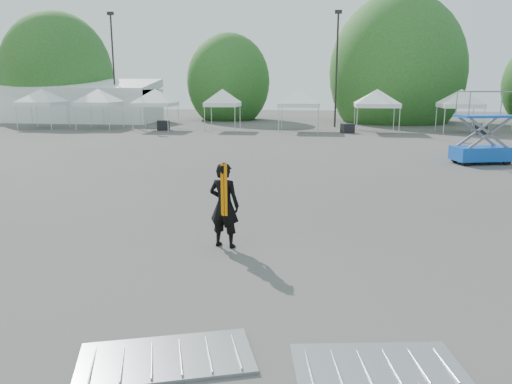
# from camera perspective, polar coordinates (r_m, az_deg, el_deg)

# --- Properties ---
(ground) EXTENTS (120.00, 120.00, 0.00)m
(ground) POSITION_cam_1_polar(r_m,az_deg,el_deg) (13.39, -1.49, -4.01)
(ground) COLOR #474442
(ground) RESTS_ON ground
(marquee) EXTENTS (15.00, 6.25, 4.23)m
(marquee) POSITION_cam_1_polar(r_m,az_deg,el_deg) (53.44, -19.32, 9.70)
(marquee) COLOR white
(marquee) RESTS_ON ground
(light_pole_west) EXTENTS (0.60, 0.25, 10.30)m
(light_pole_west) POSITION_cam_1_polar(r_m,az_deg,el_deg) (50.85, -16.01, 14.11)
(light_pole_west) COLOR black
(light_pole_west) RESTS_ON ground
(light_pole_east) EXTENTS (0.60, 0.25, 9.80)m
(light_pole_east) POSITION_cam_1_polar(r_m,az_deg,el_deg) (44.72, 9.22, 14.40)
(light_pole_east) COLOR black
(light_pole_east) RESTS_ON ground
(tree_far_w) EXTENTS (4.80, 4.80, 7.30)m
(tree_far_w) POSITION_cam_1_polar(r_m,az_deg,el_deg) (57.94, -21.75, 12.22)
(tree_far_w) COLOR #382314
(tree_far_w) RESTS_ON ground
(tree_mid_w) EXTENTS (4.16, 4.16, 6.33)m
(tree_mid_w) POSITION_cam_1_polar(r_m,az_deg,el_deg) (53.64, -3.16, 12.46)
(tree_mid_w) COLOR #382314
(tree_mid_w) RESTS_ON ground
(tree_mid_e) EXTENTS (5.12, 5.12, 7.79)m
(tree_mid_e) POSITION_cam_1_polar(r_m,az_deg,el_deg) (52.15, 15.79, 13.04)
(tree_mid_e) COLOR #382314
(tree_mid_e) RESTS_ON ground
(tent_a) EXTENTS (4.59, 4.59, 3.88)m
(tent_a) POSITION_cam_1_polar(r_m,az_deg,el_deg) (46.92, -23.33, 10.46)
(tent_a) COLOR silver
(tent_a) RESTS_ON ground
(tent_b) EXTENTS (4.43, 4.43, 3.88)m
(tent_b) POSITION_cam_1_polar(r_m,az_deg,el_deg) (44.95, -17.59, 10.85)
(tent_b) COLOR silver
(tent_b) RESTS_ON ground
(tent_c) EXTENTS (4.40, 4.40, 3.88)m
(tent_c) POSITION_cam_1_polar(r_m,az_deg,el_deg) (42.35, -11.46, 11.11)
(tent_c) COLOR silver
(tent_c) RESTS_ON ground
(tent_d) EXTENTS (3.77, 3.77, 3.88)m
(tent_d) POSITION_cam_1_polar(r_m,az_deg,el_deg) (41.29, -3.86, 11.30)
(tent_d) COLOR silver
(tent_d) RESTS_ON ground
(tent_e) EXTENTS (4.59, 4.59, 3.88)m
(tent_e) POSITION_cam_1_polar(r_m,az_deg,el_deg) (40.53, 5.01, 11.26)
(tent_e) COLOR silver
(tent_e) RESTS_ON ground
(tent_f) EXTENTS (4.75, 4.75, 3.88)m
(tent_f) POSITION_cam_1_polar(r_m,az_deg,el_deg) (40.86, 13.70, 10.98)
(tent_f) COLOR silver
(tent_f) RESTS_ON ground
(tent_g) EXTENTS (4.30, 4.30, 3.88)m
(tent_g) POSITION_cam_1_polar(r_m,az_deg,el_deg) (42.19, 22.41, 10.44)
(tent_g) COLOR silver
(tent_g) RESTS_ON ground
(man) EXTENTS (0.83, 0.65, 2.01)m
(man) POSITION_cam_1_polar(r_m,az_deg,el_deg) (11.56, -3.65, -1.50)
(man) COLOR black
(man) RESTS_ON ground
(scissor_lift) EXTENTS (2.90, 1.99, 3.41)m
(scissor_lift) POSITION_cam_1_polar(r_m,az_deg,el_deg) (26.05, 24.57, 6.71)
(scissor_lift) COLOR #0C49A7
(scissor_lift) RESTS_ON ground
(barrier_left) EXTENTS (2.65, 1.90, 0.08)m
(barrier_left) POSITION_cam_1_polar(r_m,az_deg,el_deg) (7.39, -10.22, -18.13)
(barrier_left) COLOR #A4A7AC
(barrier_left) RESTS_ON ground
(barrier_mid) EXTENTS (2.41, 1.48, 0.07)m
(barrier_mid) POSITION_cam_1_polar(r_m,az_deg,el_deg) (7.32, 13.61, -18.65)
(barrier_mid) COLOR #A4A7AC
(barrier_mid) RESTS_ON ground
(crate_west) EXTENTS (1.16, 1.01, 0.77)m
(crate_west) POSITION_cam_1_polar(r_m,az_deg,el_deg) (41.94, -10.54, 7.48)
(crate_west) COLOR black
(crate_west) RESTS_ON ground
(crate_mid) EXTENTS (1.13, 1.02, 0.72)m
(crate_mid) POSITION_cam_1_polar(r_m,az_deg,el_deg) (39.56, 10.41, 7.17)
(crate_mid) COLOR black
(crate_mid) RESTS_ON ground
(crate_east) EXTENTS (0.95, 0.80, 0.65)m
(crate_east) POSITION_cam_1_polar(r_m,az_deg,el_deg) (41.59, 24.32, 6.48)
(crate_east) COLOR black
(crate_east) RESTS_ON ground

